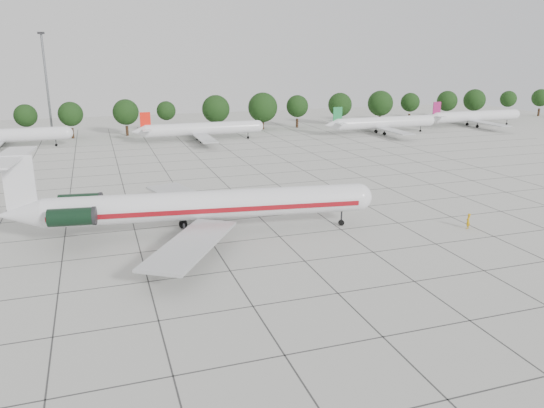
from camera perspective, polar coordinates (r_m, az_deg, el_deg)
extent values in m
plane|color=beige|center=(62.53, 0.80, -3.52)|extent=(260.00, 260.00, 0.00)
cube|color=#383838|center=(76.16, -2.93, 0.10)|extent=(170.00, 170.00, 0.02)
cylinder|color=silver|center=(62.90, -6.80, -0.08)|extent=(37.06, 8.35, 3.39)
sphere|color=silver|center=(66.64, 9.24, 0.75)|extent=(3.39, 3.39, 3.39)
cone|color=silver|center=(65.09, -25.59, -1.04)|extent=(5.54, 4.05, 3.39)
cube|color=maroon|center=(64.62, -6.90, 0.12)|extent=(35.59, 4.91, 0.56)
cube|color=maroon|center=(61.34, -6.67, -0.75)|extent=(35.59, 4.91, 0.56)
cube|color=#B7BABC|center=(72.06, -9.34, 0.78)|extent=(9.07, 16.10, 0.31)
cube|color=#B7BABC|center=(54.46, -8.73, -4.30)|extent=(12.30, 15.50, 0.31)
cube|color=black|center=(65.85, -19.97, 0.06)|extent=(2.42, 1.63, 0.26)
cylinder|color=black|center=(66.53, -19.88, 0.23)|extent=(5.14, 2.60, 1.95)
cube|color=black|center=(61.47, -20.61, -1.12)|extent=(2.42, 1.63, 0.26)
cylinder|color=black|center=(60.80, -20.71, -1.32)|extent=(5.14, 2.60, 1.95)
cube|color=silver|center=(64.08, -25.54, 2.05)|extent=(3.29, 0.73, 6.16)
cube|color=silver|center=(63.71, -26.47, 4.51)|extent=(4.71, 12.62, 0.23)
cylinder|color=black|center=(66.72, 7.48, -1.50)|extent=(0.23, 0.23, 1.95)
cylinder|color=black|center=(66.91, 7.46, -2.00)|extent=(0.75, 0.38, 0.72)
cylinder|color=black|center=(66.00, -9.57, -1.46)|extent=(0.28, 0.28, 1.85)
cylinder|color=black|center=(66.25, -9.54, -2.14)|extent=(1.10, 0.75, 1.03)
cylinder|color=black|center=(60.93, -9.43, -2.96)|extent=(0.28, 0.28, 1.85)
cylinder|color=black|center=(61.20, -9.40, -3.69)|extent=(1.10, 0.75, 1.03)
imported|color=#BF8C0B|center=(69.28, 20.34, -1.73)|extent=(0.85, 0.76, 1.94)
cylinder|color=silver|center=(132.13, -27.17, 6.56)|extent=(27.20, 3.00, 3.00)
cylinder|color=silver|center=(129.56, -7.43, 8.04)|extent=(27.20, 3.00, 3.00)
cube|color=#B7BABC|center=(129.55, -7.84, 7.49)|extent=(3.50, 27.20, 0.25)
cube|color=red|center=(127.34, -13.48, 8.77)|extent=(2.40, 0.25, 3.60)
cylinder|color=black|center=(131.90, -8.00, 7.02)|extent=(0.80, 0.45, 0.80)
cylinder|color=black|center=(127.63, -7.63, 6.73)|extent=(0.80, 0.45, 0.80)
cylinder|color=silver|center=(142.87, 11.97, 8.58)|extent=(27.20, 3.00, 3.00)
cube|color=#B7BABC|center=(142.53, 11.59, 8.10)|extent=(3.50, 27.20, 0.25)
cube|color=#1B7C3F|center=(136.29, 7.08, 9.55)|extent=(2.40, 0.25, 3.60)
cylinder|color=black|center=(144.61, 11.12, 7.67)|extent=(0.80, 0.45, 0.80)
cylinder|color=black|center=(140.85, 12.00, 7.40)|extent=(0.80, 0.45, 0.80)
cylinder|color=silver|center=(164.52, 21.09, 8.82)|extent=(27.20, 3.00, 3.00)
cube|color=#B7BABC|center=(164.03, 20.78, 8.41)|extent=(3.50, 27.20, 0.25)
cube|color=#971B5A|center=(156.09, 17.31, 9.79)|extent=(2.40, 0.25, 3.60)
cylinder|color=black|center=(165.89, 20.25, 8.05)|extent=(0.80, 0.45, 0.80)
cylinder|color=black|center=(162.51, 21.21, 7.80)|extent=(0.80, 0.45, 0.80)
cylinder|color=#332114|center=(142.77, -24.76, 6.74)|extent=(0.70, 0.70, 2.50)
sphere|color=black|center=(142.18, -24.99, 8.62)|extent=(5.43, 5.43, 5.43)
cylinder|color=#332114|center=(142.02, -20.66, 7.14)|extent=(0.70, 0.70, 2.50)
sphere|color=black|center=(141.43, -20.85, 9.03)|extent=(5.99, 5.99, 5.99)
cylinder|color=#332114|center=(142.13, -15.32, 7.61)|extent=(0.70, 0.70, 2.50)
sphere|color=black|center=(141.55, -15.46, 9.51)|extent=(6.50, 6.50, 6.50)
cylinder|color=#332114|center=(143.06, -11.21, 7.92)|extent=(0.70, 0.70, 2.50)
sphere|color=black|center=(142.48, -11.32, 9.81)|extent=(4.93, 4.93, 4.93)
cylinder|color=#332114|center=(145.31, -6.01, 8.27)|extent=(0.70, 0.70, 2.50)
sphere|color=black|center=(144.74, -6.06, 10.13)|extent=(7.40, 7.40, 7.40)
cylinder|color=#332114|center=(148.70, -0.99, 8.53)|extent=(0.70, 0.70, 2.50)
sphere|color=black|center=(148.14, -1.00, 10.35)|extent=(8.08, 8.08, 8.08)
cylinder|color=#332114|center=(152.06, 2.72, 8.69)|extent=(0.70, 0.70, 2.50)
sphere|color=black|center=(151.51, 2.74, 10.47)|extent=(6.17, 6.17, 6.17)
cylinder|color=#332114|center=(157.28, 7.26, 8.83)|extent=(0.70, 0.70, 2.50)
sphere|color=black|center=(156.75, 7.32, 10.55)|extent=(6.82, 6.82, 6.82)
cylinder|color=#332114|center=(163.40, 11.48, 8.91)|extent=(0.70, 0.70, 2.50)
sphere|color=black|center=(162.89, 11.58, 10.56)|extent=(7.44, 7.44, 7.44)
cylinder|color=#332114|center=(168.68, 14.53, 8.94)|extent=(0.70, 0.70, 2.50)
sphere|color=black|center=(168.19, 14.64, 10.54)|extent=(5.66, 5.66, 5.66)
cylinder|color=#332114|center=(176.16, 18.18, 8.94)|extent=(0.70, 0.70, 2.50)
sphere|color=black|center=(175.69, 18.32, 10.47)|extent=(6.25, 6.25, 6.25)
cylinder|color=#332114|center=(182.38, 20.80, 8.92)|extent=(0.70, 0.70, 2.50)
sphere|color=black|center=(181.92, 20.95, 10.40)|extent=(6.79, 6.79, 6.79)
cylinder|color=#332114|center=(190.94, 23.91, 8.87)|extent=(0.70, 0.70, 2.50)
sphere|color=black|center=(190.50, 24.08, 10.28)|extent=(5.16, 5.16, 5.16)
cylinder|color=#332114|center=(200.00, 26.76, 8.81)|extent=(0.70, 0.70, 2.50)
sphere|color=black|center=(199.59, 26.93, 10.15)|extent=(5.68, 5.68, 5.68)
cylinder|color=slate|center=(148.14, -23.04, 11.62)|extent=(0.56, 0.56, 25.00)
cube|color=black|center=(147.95, -23.60, 16.51)|extent=(1.60, 1.60, 0.50)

